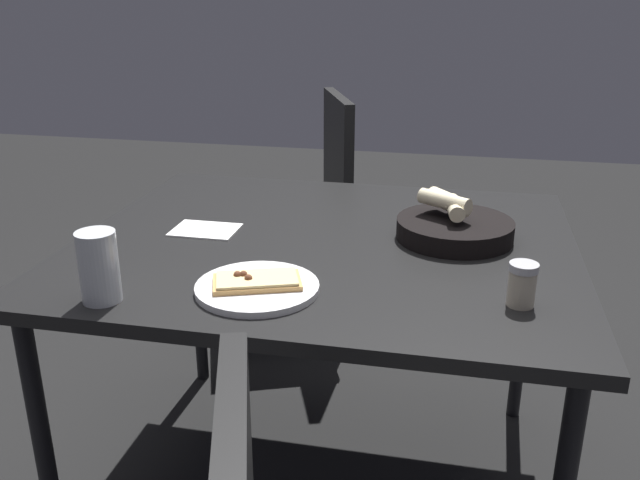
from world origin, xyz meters
The scene contains 7 objects.
dining_table centered at (0.00, 0.00, 0.67)m, with size 1.18×1.00×0.72m.
pizza_plate centered at (-0.08, -0.31, 0.73)m, with size 0.25×0.25×0.04m.
bread_basket centered at (0.30, 0.07, 0.75)m, with size 0.28×0.28×0.11m.
beer_glass centered at (-0.36, -0.42, 0.78)m, with size 0.08×0.08×0.14m.
pepper_shaker centered at (0.44, -0.27, 0.76)m, with size 0.06×0.06×0.09m.
napkin centered at (-0.31, 0.00, 0.72)m, with size 0.16×0.12×0.00m.
chair_near centered at (-0.25, 0.88, 0.52)m, with size 0.57×0.57×0.93m.
Camera 1 is at (0.30, -1.49, 1.30)m, focal length 38.02 mm.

